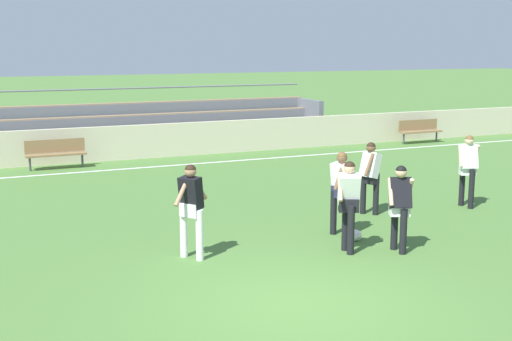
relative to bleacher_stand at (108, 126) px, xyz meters
name	(u,v)px	position (x,y,z in m)	size (l,w,h in m)	color
ground_plane	(296,305)	(-0.70, -15.94, -0.90)	(160.00, 160.00, 0.00)	#477033
field_line_sideline	(113,170)	(-0.70, -3.90, -0.90)	(44.00, 0.12, 0.01)	white
sideline_wall	(101,144)	(-0.70, -2.18, -0.33)	(48.00, 0.16, 1.14)	beige
bleacher_stand	(108,126)	(0.00, 0.00, 0.00)	(16.52, 2.36, 2.17)	#897051
bench_near_bin	(56,151)	(-2.24, -2.97, -0.35)	(1.80, 0.40, 0.90)	olive
bench_far_left	(419,129)	(11.45, -2.97, -0.35)	(1.80, 0.40, 0.90)	olive
player_white_overlapping	(341,186)	(1.84, -12.98, 0.11)	(0.57, 0.45, 1.69)	black
player_white_deep_cover	(349,198)	(1.36, -14.03, 0.11)	(0.62, 0.51, 1.69)	black
player_white_trailing_run	(468,164)	(5.78, -12.13, 0.11)	(0.60, 0.49, 1.70)	black
player_dark_wide_right	(191,203)	(-1.36, -13.21, 0.12)	(0.76, 0.47, 1.70)	white
player_white_wide_left	(370,172)	(3.33, -11.77, 0.07)	(0.58, 0.47, 1.63)	black
player_dark_on_ball	(400,201)	(2.23, -14.38, 0.05)	(0.62, 0.52, 1.61)	black
soccer_ball	(356,235)	(1.90, -13.47, -0.79)	(0.22, 0.22, 0.22)	white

